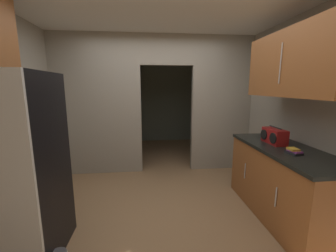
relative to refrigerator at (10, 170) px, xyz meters
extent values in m
plane|color=#93704C|center=(1.43, 0.52, -0.88)|extent=(20.00, 20.00, 0.00)
cube|color=silver|center=(1.43, 0.98, 1.72)|extent=(4.12, 7.07, 0.06)
cube|color=#9E998C|center=(0.36, 2.05, 0.40)|extent=(1.59, 0.12, 2.57)
cube|color=#9E998C|center=(2.71, 2.05, 0.40)|extent=(1.15, 0.12, 2.57)
cube|color=#9E998C|center=(1.64, 2.05, 1.41)|extent=(0.97, 0.12, 0.55)
cube|color=gray|center=(1.43, 4.48, 0.40)|extent=(3.72, 0.10, 2.57)
cube|color=gray|center=(-0.38, 3.27, 0.40)|extent=(0.10, 2.43, 2.57)
cube|color=gray|center=(3.23, 3.27, 0.40)|extent=(0.10, 2.43, 2.57)
cube|color=black|center=(0.00, 0.02, 0.00)|extent=(0.81, 0.73, 1.76)
cube|color=brown|center=(2.95, 0.35, -0.45)|extent=(0.63, 1.65, 0.86)
cube|color=black|center=(2.95, 0.35, 0.00)|extent=(0.67, 1.65, 0.04)
cylinder|color=#B7BABC|center=(2.62, -0.01, -0.41)|extent=(0.01, 0.01, 0.22)
cylinder|color=#B7BABC|center=(2.62, 0.71, -0.41)|extent=(0.01, 0.01, 0.22)
cube|color=brown|center=(2.95, 0.35, 1.01)|extent=(0.34, 1.48, 0.75)
cylinder|color=#B7BABC|center=(2.76, 0.35, 1.01)|extent=(0.01, 0.01, 0.45)
cube|color=maroon|center=(2.92, 0.57, 0.12)|extent=(0.16, 0.35, 0.19)
cylinder|color=#262626|center=(2.92, 0.57, 0.23)|extent=(0.02, 0.25, 0.02)
cylinder|color=black|center=(2.83, 0.46, 0.12)|extent=(0.01, 0.14, 0.14)
cylinder|color=black|center=(2.83, 0.67, 0.12)|extent=(0.01, 0.14, 0.14)
cube|color=black|center=(2.87, 0.12, 0.03)|extent=(0.14, 0.17, 0.02)
cube|color=#8C3893|center=(2.88, 0.12, 0.05)|extent=(0.11, 0.15, 0.02)
cube|color=gold|center=(2.87, 0.13, 0.07)|extent=(0.10, 0.12, 0.02)
camera|label=1|loc=(1.26, -1.97, 0.75)|focal=22.69mm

